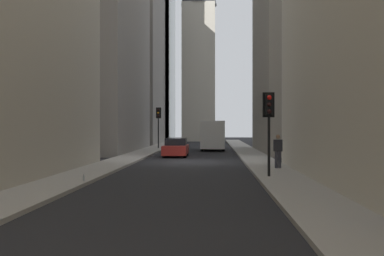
% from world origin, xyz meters
% --- Properties ---
extents(ground_plane, '(135.00, 135.00, 0.00)m').
position_xyz_m(ground_plane, '(0.00, 0.00, 0.00)').
color(ground_plane, black).
extents(sidewalk_right, '(90.00, 2.20, 0.14)m').
position_xyz_m(sidewalk_right, '(0.00, 4.50, 0.07)').
color(sidewalk_right, gray).
rests_on(sidewalk_right, ground_plane).
extents(sidewalk_left, '(90.00, 2.20, 0.14)m').
position_xyz_m(sidewalk_left, '(0.00, -4.50, 0.07)').
color(sidewalk_left, gray).
rests_on(sidewalk_left, ground_plane).
extents(building_right_far, '(18.63, 10.00, 23.24)m').
position_xyz_m(building_right_far, '(31.95, 10.60, 11.62)').
color(building_right_far, gray).
rests_on(building_right_far, ground_plane).
extents(church_spire, '(5.69, 5.69, 34.39)m').
position_xyz_m(church_spire, '(42.14, 0.90, 17.98)').
color(church_spire, beige).
rests_on(church_spire, ground_plane).
extents(delivery_truck, '(6.46, 2.25, 2.84)m').
position_xyz_m(delivery_truck, '(14.72, -1.40, 1.46)').
color(delivery_truck, silver).
rests_on(delivery_truck, ground_plane).
extents(sedan_red, '(4.30, 1.78, 1.42)m').
position_xyz_m(sedan_red, '(5.18, 1.40, 0.66)').
color(sedan_red, maroon).
rests_on(sedan_red, ground_plane).
extents(traffic_light_foreground, '(0.43, 0.52, 3.67)m').
position_xyz_m(traffic_light_foreground, '(-9.67, -3.93, 2.83)').
color(traffic_light_foreground, black).
rests_on(traffic_light_foreground, sidewalk_left).
extents(traffic_light_midblock, '(0.43, 0.52, 4.10)m').
position_xyz_m(traffic_light_midblock, '(15.48, 4.06, 3.15)').
color(traffic_light_midblock, black).
rests_on(traffic_light_midblock, sidewalk_right).
extents(pedestrian, '(0.26, 0.44, 1.74)m').
position_xyz_m(pedestrian, '(-5.77, -4.87, 1.09)').
color(pedestrian, '#33333D').
rests_on(pedestrian, sidewalk_left).
extents(discarded_bottle, '(0.07, 0.07, 0.27)m').
position_xyz_m(discarded_bottle, '(-11.75, 3.63, 0.25)').
color(discarded_bottle, '#999EA3').
rests_on(discarded_bottle, sidewalk_right).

